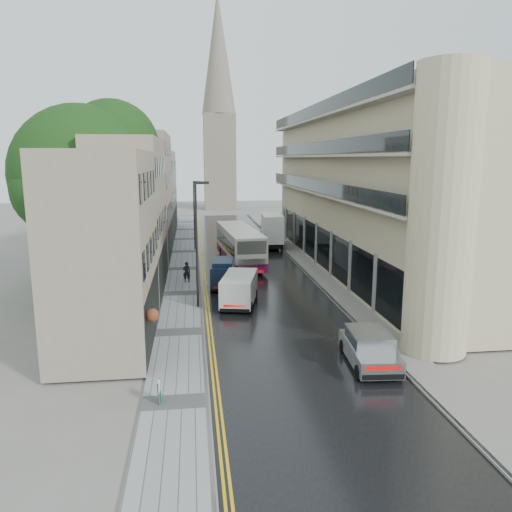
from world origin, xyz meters
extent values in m
plane|color=slate|center=(0.00, 0.00, 0.00)|extent=(200.00, 200.00, 0.00)
cube|color=black|center=(0.00, 27.50, 0.01)|extent=(9.00, 85.00, 0.02)
cube|color=gray|center=(-5.85, 27.50, 0.06)|extent=(2.70, 85.00, 0.12)
cube|color=slate|center=(5.40, 27.50, 0.06)|extent=(1.80, 85.00, 0.12)
imported|color=black|center=(-5.54, 22.44, 0.94)|extent=(0.65, 0.48, 1.64)
camera|label=1|loc=(-4.98, -16.18, 9.72)|focal=35.00mm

